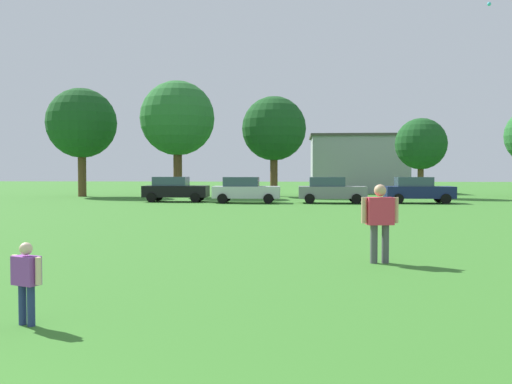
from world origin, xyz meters
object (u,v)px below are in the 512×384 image
adult_bystander (380,216)px  tree_center_left (274,129)px  parked_car_black_0 (175,189)px  tree_center_right (421,144)px  child_kite_flyer (26,276)px  parked_car_silver_1 (245,190)px  tree_left (177,119)px  parked_car_gray_2 (331,190)px  tree_far_left (82,123)px  parked_car_navy_3 (418,190)px

adult_bystander → tree_center_left: 33.84m
parked_car_black_0 → tree_center_right: tree_center_right is taller
child_kite_flyer → parked_car_black_0: parked_car_black_0 is taller
parked_car_silver_1 → tree_center_right: (12.82, 7.63, 3.28)m
tree_left → parked_car_silver_1: bearing=-53.3°
tree_center_right → child_kite_flyer: bearing=-109.7°
adult_bystander → parked_car_gray_2: bearing=81.7°
parked_car_black_0 → tree_center_left: tree_center_left is taller
tree_center_left → tree_center_right: bearing=-11.2°
tree_far_left → tree_center_right: tree_far_left is taller
parked_car_gray_2 → parked_car_navy_3: 5.59m
child_kite_flyer → parked_car_black_0: 30.34m
child_kite_flyer → adult_bystander: adult_bystander is taller
parked_car_navy_3 → child_kite_flyer: bearing=-111.1°
child_kite_flyer → parked_car_gray_2: (5.77, 29.04, 0.20)m
adult_bystander → parked_car_gray_2: 23.64m
parked_car_navy_3 → tree_center_right: 7.98m
parked_car_gray_2 → tree_far_left: tree_far_left is taller
tree_left → tree_far_left: bearing=-179.5°
child_kite_flyer → parked_car_black_0: bearing=121.5°
child_kite_flyer → tree_center_right: bearing=93.0°
parked_car_navy_3 → tree_left: size_ratio=0.46×
tree_far_left → tree_center_right: 26.99m
parked_car_black_0 → tree_far_left: size_ratio=0.49×
child_kite_flyer → parked_car_silver_1: parked_car_silver_1 is taller
parked_car_silver_1 → tree_left: size_ratio=0.46×
parked_car_silver_1 → tree_center_left: tree_center_left is taller
parked_car_gray_2 → tree_left: bearing=145.1°
parked_car_navy_3 → tree_center_right: bearing=76.3°
child_kite_flyer → parked_car_navy_3: 31.54m
adult_bystander → parked_car_silver_1: 24.02m
child_kite_flyer → parked_car_gray_2: 29.61m
parked_car_silver_1 → tree_left: (-6.23, 8.36, 5.42)m
tree_center_left → parked_car_gray_2: bearing=-67.3°
tree_far_left → parked_car_gray_2: bearing=-22.5°
child_kite_flyer → tree_center_left: (1.71, 38.74, 4.88)m
tree_left → tree_center_right: size_ratio=1.52×
adult_bystander → tree_far_left: (-19.25, 31.75, 4.89)m
tree_left → tree_center_left: size_ratio=1.13×
parked_car_black_0 → parked_car_navy_3: (15.97, -0.56, 0.00)m
parked_car_silver_1 → tree_center_right: 15.27m
tree_far_left → tree_center_left: size_ratio=1.07×
parked_car_black_0 → parked_car_silver_1: size_ratio=1.00×
parked_car_navy_3 → tree_far_left: size_ratio=0.49×
parked_car_silver_1 → parked_car_gray_2: (5.52, 0.17, 0.00)m
tree_left → tree_center_right: tree_left is taller
adult_bystander → tree_center_left: (-3.69, 33.34, 4.49)m
parked_car_black_0 → tree_far_left: (-9.23, 7.17, 5.08)m
parked_car_gray_2 → tree_center_left: size_ratio=0.52×
parked_car_navy_3 → tree_left: bearing=155.8°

